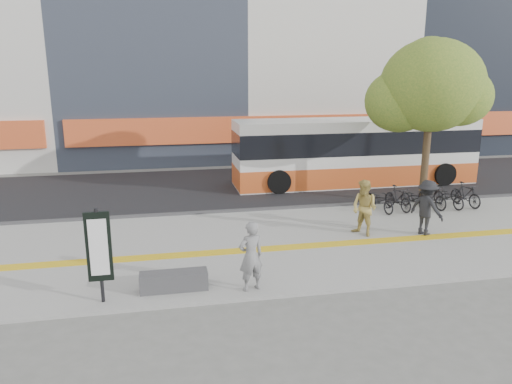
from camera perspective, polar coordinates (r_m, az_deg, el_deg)
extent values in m
plane|color=#5E5E59|center=(13.43, 1.56, -8.55)|extent=(120.00, 120.00, 0.00)
cube|color=gray|center=(14.77, 0.26, -6.20)|extent=(40.00, 7.00, 0.08)
cube|color=gold|center=(14.30, 0.67, -6.72)|extent=(40.00, 0.45, 0.01)
cube|color=black|center=(21.86, -3.66, 0.57)|extent=(40.00, 8.00, 0.06)
cube|color=#3E3D40|center=(18.03, -1.96, -2.28)|extent=(40.00, 0.25, 0.14)
cube|color=#E05729|center=(26.73, -0.91, 7.41)|extent=(19.00, 0.50, 1.40)
cube|color=#3E3D40|center=(11.92, -9.60, -10.24)|extent=(1.60, 0.45, 0.45)
cylinder|color=black|center=(11.39, -17.85, -7.16)|extent=(0.08, 0.08, 2.20)
cube|color=black|center=(11.32, -17.94, -6.13)|extent=(0.55, 0.08, 1.60)
cube|color=white|center=(11.27, -17.97, -6.21)|extent=(0.40, 0.02, 1.30)
cylinder|color=#3D2C1B|center=(19.82, 19.19, 3.24)|extent=(0.28, 0.28, 3.20)
ellipsoid|color=#3D6722|center=(19.51, 19.91, 11.68)|extent=(3.80, 3.80, 3.42)
ellipsoid|color=#3D6722|center=(19.49, 16.43, 10.17)|extent=(2.60, 2.60, 2.34)
ellipsoid|color=#3D6722|center=(19.66, 22.70, 10.27)|extent=(2.40, 2.40, 2.16)
ellipsoid|color=#3D6722|center=(20.34, 19.67, 14.03)|extent=(2.20, 2.20, 1.98)
cube|color=silver|center=(22.62, 11.57, 4.65)|extent=(11.01, 2.29, 2.94)
cube|color=#CA5221|center=(22.80, 11.45, 2.26)|extent=(11.03, 2.31, 0.92)
cube|color=black|center=(22.55, 11.63, 5.91)|extent=(11.03, 2.31, 1.01)
cylinder|color=black|center=(20.54, 2.69, 1.21)|extent=(1.01, 0.32, 1.01)
cylinder|color=black|center=(22.72, 1.30, 2.50)|extent=(1.01, 0.32, 1.01)
cylinder|color=black|center=(23.58, 21.21, 1.96)|extent=(1.01, 0.32, 1.01)
cylinder|color=black|center=(25.50, 18.49, 3.07)|extent=(1.01, 0.32, 1.01)
imported|color=black|center=(18.50, 14.36, -0.95)|extent=(0.84, 1.63, 0.82)
imported|color=black|center=(18.79, 16.29, -0.70)|extent=(0.72, 1.56, 0.91)
imported|color=black|center=(19.13, 18.14, -0.72)|extent=(0.84, 1.63, 0.82)
imported|color=black|center=(19.47, 19.95, -0.48)|extent=(0.72, 1.56, 0.91)
imported|color=black|center=(19.85, 21.67, -0.50)|extent=(0.84, 1.63, 0.82)
imported|color=black|center=(20.22, 23.35, -0.27)|extent=(0.72, 1.56, 0.91)
imported|color=black|center=(11.52, -0.61, -7.53)|extent=(0.71, 0.56, 1.70)
imported|color=tan|center=(15.59, 12.58, -1.85)|extent=(1.01, 1.08, 1.77)
imported|color=black|center=(16.21, 19.36, -1.74)|extent=(1.09, 1.31, 1.76)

